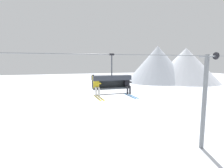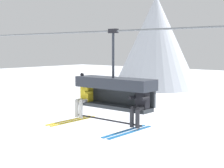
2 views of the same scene
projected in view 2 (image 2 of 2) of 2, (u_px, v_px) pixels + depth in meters
name	position (u px, v px, depth m)	size (l,w,h in m)	color
mountain_peak_west	(156.00, 42.00, 62.28)	(15.52, 15.52, 16.73)	silver
lift_cable	(99.00, 32.00, 9.73)	(19.84, 0.05, 0.05)	slate
chairlift_chair	(115.00, 88.00, 9.61)	(2.44, 0.74, 2.50)	#33383D
skier_yellow	(84.00, 95.00, 10.12)	(0.48, 1.70, 1.34)	yellow
skier_black	(140.00, 103.00, 8.83)	(0.46, 1.70, 1.23)	black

